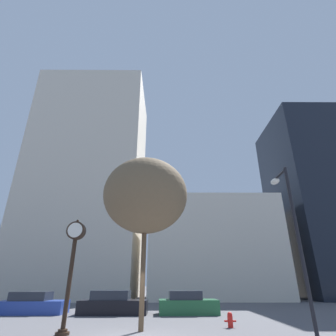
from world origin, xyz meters
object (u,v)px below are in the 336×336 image
(fire_hydrant_near, at_px, (230,320))
(street_lamp_right, at_px, (291,221))
(car_green, at_px, (187,304))
(bare_tree, at_px, (146,196))
(car_black, at_px, (113,304))
(street_clock, at_px, (73,255))
(car_blue, at_px, (33,304))

(fire_hydrant_near, distance_m, street_lamp_right, 5.88)
(fire_hydrant_near, bearing_deg, car_green, 107.12)
(street_lamp_right, bearing_deg, bare_tree, 155.93)
(car_black, xyz_separation_m, bare_tree, (2.47, -6.35, 5.66))
(car_green, relative_size, bare_tree, 0.48)
(street_clock, distance_m, car_black, 7.66)
(car_blue, distance_m, bare_tree, 11.86)
(car_green, xyz_separation_m, street_lamp_right, (3.69, -9.16, 3.74))
(car_blue, distance_m, fire_hydrant_near, 13.47)
(car_black, bearing_deg, car_green, 0.36)
(car_black, relative_size, bare_tree, 0.55)
(car_blue, distance_m, car_green, 10.58)
(car_green, height_order, bare_tree, bare_tree)
(car_black, relative_size, street_lamp_right, 0.69)
(bare_tree, bearing_deg, car_black, 111.26)
(street_clock, distance_m, car_blue, 9.26)
(car_black, bearing_deg, car_blue, 177.34)
(fire_hydrant_near, bearing_deg, car_black, 141.32)
(car_blue, height_order, car_black, car_black)
(bare_tree, bearing_deg, street_lamp_right, -24.07)
(street_lamp_right, bearing_deg, car_blue, 146.55)
(car_green, xyz_separation_m, bare_tree, (-2.57, -6.37, 5.67))
(street_clock, bearing_deg, car_blue, 122.87)
(car_blue, height_order, street_lamp_right, street_lamp_right)
(car_black, distance_m, car_green, 5.04)
(car_black, bearing_deg, street_lamp_right, -46.15)
(car_black, height_order, car_green, car_black)
(car_blue, bearing_deg, street_lamp_right, -33.88)
(street_clock, height_order, car_black, street_clock)
(car_black, relative_size, fire_hydrant_near, 6.77)
(car_green, xyz_separation_m, fire_hydrant_near, (1.66, -5.38, -0.27))
(fire_hydrant_near, height_order, bare_tree, bare_tree)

